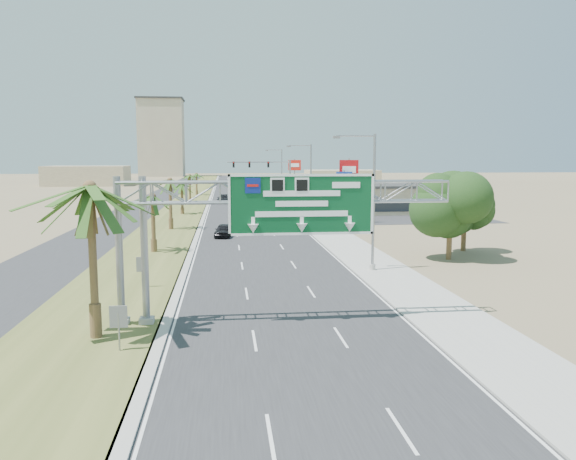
{
  "coord_description": "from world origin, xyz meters",
  "views": [
    {
      "loc": [
        -3.25,
        -17.71,
        8.24
      ],
      "look_at": [
        0.3,
        13.77,
        4.2
      ],
      "focal_mm": 35.0,
      "sensor_mm": 36.0,
      "label": 1
    }
  ],
  "objects_px": {
    "store_building": "(390,199)",
    "car_right_lane": "(272,211)",
    "pole_sign_red_far": "(295,169)",
    "palm_near": "(90,188)",
    "pole_sign_red_near": "(349,173)",
    "pole_sign_blue": "(344,186)",
    "signal_mast": "(277,180)",
    "car_left_lane": "(224,231)",
    "car_mid_lane": "(258,226)",
    "car_far": "(223,199)",
    "sign_gantry": "(269,203)"
  },
  "relations": [
    {
      "from": "store_building",
      "to": "car_right_lane",
      "type": "bearing_deg",
      "value": -173.38
    },
    {
      "from": "pole_sign_red_far",
      "to": "palm_near",
      "type": "bearing_deg",
      "value": -104.1
    },
    {
      "from": "pole_sign_red_near",
      "to": "pole_sign_blue",
      "type": "relative_size",
      "value": 1.22
    },
    {
      "from": "palm_near",
      "to": "signal_mast",
      "type": "relative_size",
      "value": 0.81
    },
    {
      "from": "car_left_lane",
      "to": "car_mid_lane",
      "type": "relative_size",
      "value": 0.98
    },
    {
      "from": "pole_sign_blue",
      "to": "pole_sign_red_far",
      "type": "distance_m",
      "value": 29.26
    },
    {
      "from": "car_mid_lane",
      "to": "car_far",
      "type": "distance_m",
      "value": 41.62
    },
    {
      "from": "palm_near",
      "to": "car_right_lane",
      "type": "distance_m",
      "value": 57.64
    },
    {
      "from": "car_mid_lane",
      "to": "palm_near",
      "type": "bearing_deg",
      "value": -98.12
    },
    {
      "from": "palm_near",
      "to": "store_building",
      "type": "height_order",
      "value": "palm_near"
    },
    {
      "from": "pole_sign_red_far",
      "to": "car_left_lane",
      "type": "bearing_deg",
      "value": -107.64
    },
    {
      "from": "car_far",
      "to": "sign_gantry",
      "type": "bearing_deg",
      "value": -84.44
    },
    {
      "from": "car_right_lane",
      "to": "car_far",
      "type": "bearing_deg",
      "value": 104.05
    },
    {
      "from": "palm_near",
      "to": "car_mid_lane",
      "type": "bearing_deg",
      "value": 75.44
    },
    {
      "from": "pole_sign_red_near",
      "to": "pole_sign_blue",
      "type": "height_order",
      "value": "pole_sign_red_near"
    },
    {
      "from": "signal_mast",
      "to": "car_far",
      "type": "relative_size",
      "value": 1.93
    },
    {
      "from": "palm_near",
      "to": "car_left_lane",
      "type": "bearing_deg",
      "value": 80.18
    },
    {
      "from": "store_building",
      "to": "pole_sign_blue",
      "type": "distance_m",
      "value": 18.19
    },
    {
      "from": "store_building",
      "to": "pole_sign_red_far",
      "type": "relative_size",
      "value": 2.2
    },
    {
      "from": "car_mid_lane",
      "to": "car_right_lane",
      "type": "xyz_separation_m",
      "value": [
        3.05,
        18.52,
        -0.05
      ]
    },
    {
      "from": "signal_mast",
      "to": "car_right_lane",
      "type": "distance_m",
      "value": 9.28
    },
    {
      "from": "car_left_lane",
      "to": "car_mid_lane",
      "type": "distance_m",
      "value": 5.57
    },
    {
      "from": "car_mid_lane",
      "to": "pole_sign_red_near",
      "type": "height_order",
      "value": "pole_sign_red_near"
    },
    {
      "from": "car_right_lane",
      "to": "pole_sign_red_far",
      "type": "bearing_deg",
      "value": 68.63
    },
    {
      "from": "signal_mast",
      "to": "car_mid_lane",
      "type": "bearing_deg",
      "value": -99.95
    },
    {
      "from": "car_right_lane",
      "to": "pole_sign_blue",
      "type": "height_order",
      "value": "pole_sign_blue"
    },
    {
      "from": "sign_gantry",
      "to": "pole_sign_red_near",
      "type": "distance_m",
      "value": 44.34
    },
    {
      "from": "pole_sign_red_near",
      "to": "pole_sign_blue",
      "type": "bearing_deg",
      "value": -133.32
    },
    {
      "from": "pole_sign_blue",
      "to": "pole_sign_red_far",
      "type": "height_order",
      "value": "pole_sign_red_far"
    },
    {
      "from": "sign_gantry",
      "to": "signal_mast",
      "type": "xyz_separation_m",
      "value": [
        6.23,
        62.05,
        -1.21
      ]
    },
    {
      "from": "palm_near",
      "to": "pole_sign_blue",
      "type": "relative_size",
      "value": 1.23
    },
    {
      "from": "signal_mast",
      "to": "car_right_lane",
      "type": "relative_size",
      "value": 2.24
    },
    {
      "from": "store_building",
      "to": "car_right_lane",
      "type": "height_order",
      "value": "store_building"
    },
    {
      "from": "sign_gantry",
      "to": "store_building",
      "type": "distance_m",
      "value": 60.77
    },
    {
      "from": "pole_sign_blue",
      "to": "pole_sign_red_far",
      "type": "bearing_deg",
      "value": 95.12
    },
    {
      "from": "palm_near",
      "to": "pole_sign_red_far",
      "type": "xyz_separation_m",
      "value": [
        18.2,
        72.45,
        -0.47
      ]
    },
    {
      "from": "sign_gantry",
      "to": "palm_near",
      "type": "relative_size",
      "value": 2.01
    },
    {
      "from": "car_right_lane",
      "to": "pole_sign_red_far",
      "type": "distance_m",
      "value": 18.4
    },
    {
      "from": "car_mid_lane",
      "to": "pole_sign_blue",
      "type": "distance_m",
      "value": 13.31
    },
    {
      "from": "car_right_lane",
      "to": "car_far",
      "type": "distance_m",
      "value": 23.98
    },
    {
      "from": "car_right_lane",
      "to": "signal_mast",
      "type": "bearing_deg",
      "value": 75.5
    },
    {
      "from": "car_left_lane",
      "to": "pole_sign_red_far",
      "type": "bearing_deg",
      "value": 80.36
    },
    {
      "from": "palm_near",
      "to": "pole_sign_red_near",
      "type": "distance_m",
      "value": 49.17
    },
    {
      "from": "sign_gantry",
      "to": "signal_mast",
      "type": "height_order",
      "value": "signal_mast"
    },
    {
      "from": "palm_near",
      "to": "pole_sign_red_near",
      "type": "height_order",
      "value": "palm_near"
    },
    {
      "from": "sign_gantry",
      "to": "car_far",
      "type": "bearing_deg",
      "value": 91.86
    },
    {
      "from": "car_right_lane",
      "to": "pole_sign_blue",
      "type": "xyz_separation_m",
      "value": [
        8.06,
        -12.51,
        4.24
      ]
    },
    {
      "from": "palm_near",
      "to": "pole_sign_red_near",
      "type": "relative_size",
      "value": 1.01
    },
    {
      "from": "car_right_lane",
      "to": "pole_sign_blue",
      "type": "distance_m",
      "value": 15.48
    },
    {
      "from": "car_mid_lane",
      "to": "pole_sign_blue",
      "type": "bearing_deg",
      "value": 34.86
    }
  ]
}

